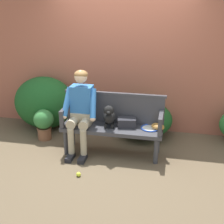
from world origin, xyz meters
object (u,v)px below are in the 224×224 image
object	(u,v)px
garden_bench	(112,131)
person_seated	(81,109)
baseball_glove	(158,126)
tennis_ball	(79,174)
sports_bag	(127,122)
potted_plant	(44,122)
tennis_racket	(151,127)
dog_on_bench	(109,116)

from	to	relation	value
garden_bench	person_seated	xyz separation A→B (m)	(-0.50, -0.01, 0.34)
baseball_glove	tennis_ball	xyz separation A→B (m)	(-1.03, -0.83, -0.48)
sports_bag	baseball_glove	bearing A→B (deg)	-0.50
person_seated	potted_plant	size ratio (longest dim) A/B	2.45
tennis_racket	sports_bag	xyz separation A→B (m)	(-0.38, -0.02, 0.06)
dog_on_bench	baseball_glove	size ratio (longest dim) A/B	1.78
sports_bag	tennis_ball	distance (m)	1.11
garden_bench	sports_bag	world-z (taller)	sports_bag
potted_plant	person_seated	bearing A→B (deg)	-20.58
garden_bench	person_seated	bearing A→B (deg)	-178.99
person_seated	tennis_ball	size ratio (longest dim) A/B	20.21
garden_bench	baseball_glove	size ratio (longest dim) A/B	7.19
sports_bag	tennis_racket	bearing A→B (deg)	3.49
tennis_racket	baseball_glove	size ratio (longest dim) A/B	2.59
sports_bag	tennis_ball	bearing A→B (deg)	-123.40
tennis_racket	tennis_ball	bearing A→B (deg)	-137.43
garden_bench	sports_bag	distance (m)	0.27
tennis_racket	tennis_ball	size ratio (longest dim) A/B	8.64
garden_bench	tennis_ball	xyz separation A→B (m)	(-0.32, -0.77, -0.37)
baseball_glove	sports_bag	bearing A→B (deg)	-144.35
tennis_racket	sports_bag	distance (m)	0.39
person_seated	potted_plant	world-z (taller)	person_seated
dog_on_bench	baseball_glove	xyz separation A→B (m)	(0.75, 0.08, -0.15)
person_seated	tennis_ball	bearing A→B (deg)	-77.28
potted_plant	tennis_racket	bearing A→B (deg)	-6.02
sports_bag	potted_plant	bearing A→B (deg)	171.58
garden_bench	potted_plant	size ratio (longest dim) A/B	2.91
person_seated	tennis_racket	xyz separation A→B (m)	(1.10, 0.09, -0.26)
tennis_ball	baseball_glove	bearing A→B (deg)	38.67
dog_on_bench	potted_plant	distance (m)	1.31
baseball_glove	person_seated	bearing A→B (deg)	-140.70
person_seated	potted_plant	bearing A→B (deg)	159.42
sports_bag	person_seated	bearing A→B (deg)	-174.40
tennis_ball	tennis_racket	bearing A→B (deg)	42.57
person_seated	sports_bag	world-z (taller)	person_seated
dog_on_bench	tennis_racket	size ratio (longest dim) A/B	0.69
baseball_glove	sports_bag	distance (m)	0.49
tennis_racket	baseball_glove	distance (m)	0.11
tennis_racket	tennis_ball	world-z (taller)	tennis_racket
person_seated	tennis_racket	bearing A→B (deg)	4.87
tennis_racket	tennis_ball	distance (m)	1.34
baseball_glove	potted_plant	bearing A→B (deg)	-150.35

